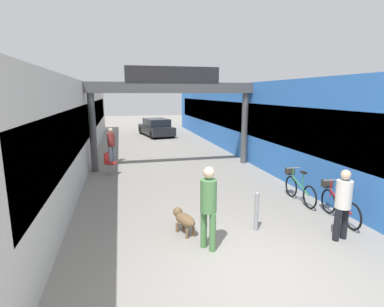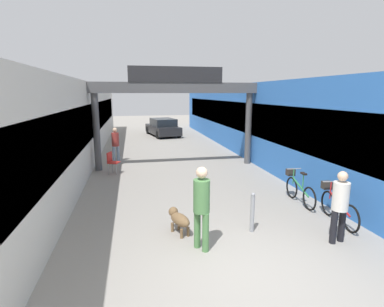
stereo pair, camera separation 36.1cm
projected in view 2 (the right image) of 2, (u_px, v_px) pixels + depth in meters
ground_plane at (242, 273)px, 5.47m from camera, size 80.00×80.00×0.00m
storefront_left at (65, 122)px, 14.70m from camera, size 3.00×26.00×3.70m
storefront_right at (259, 118)px, 16.65m from camera, size 3.00×26.00×3.70m
arcade_sign_gateway at (176, 96)px, 12.78m from camera, size 7.40×0.47×4.32m
pedestrian_with_dog at (202, 203)px, 6.11m from camera, size 0.47×0.47×1.78m
pedestrian_companion at (340, 203)px, 6.43m from camera, size 0.40×0.40×1.61m
pedestrian_carrying_crate at (115, 142)px, 14.15m from camera, size 0.48×0.48×1.65m
dog_on_leash at (179, 219)px, 6.98m from camera, size 0.54×0.80×0.56m
bicycle_red_nearest at (337, 205)px, 7.61m from camera, size 0.46×1.69×0.98m
bicycle_green_second at (298, 188)px, 8.94m from camera, size 0.46×1.69×0.98m
bollard_post_metal at (252, 212)px, 7.02m from camera, size 0.10×0.10×0.96m
cafe_chair_red_nearer at (112, 161)px, 12.13m from camera, size 0.52×0.52×0.89m
parked_car_black at (163, 127)px, 23.03m from camera, size 2.49×4.26×1.33m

